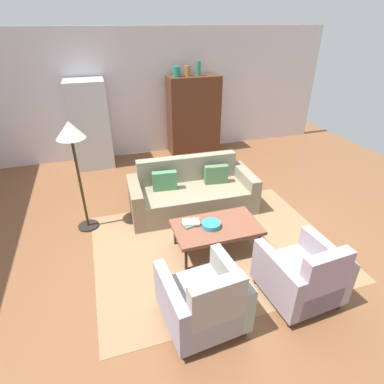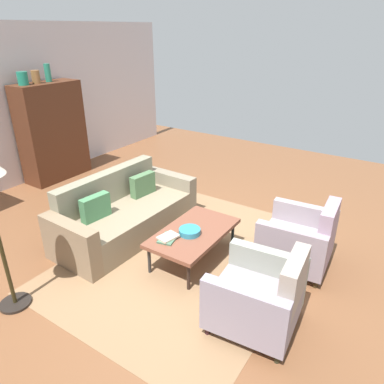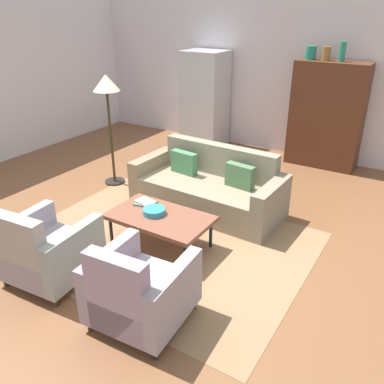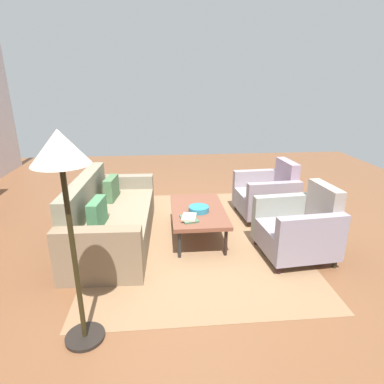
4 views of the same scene
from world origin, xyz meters
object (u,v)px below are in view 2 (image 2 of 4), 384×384
at_px(armchair_right, 302,241).
at_px(fruit_bowl, 190,231).
at_px(cabinet, 52,132).
at_px(vase_small, 48,73).
at_px(couch, 123,214).
at_px(armchair_left, 262,298).
at_px(vase_round, 36,77).
at_px(vase_tall, 23,78).
at_px(coffee_table, 193,233).
at_px(book_stack, 168,238).

distance_m(armchair_right, fruit_bowl, 1.36).
relative_size(armchair_right, cabinet, 0.49).
relative_size(armchair_right, vase_small, 2.86).
distance_m(couch, cabinet, 2.76).
xyz_separation_m(armchair_left, fruit_bowl, (0.51, 1.17, 0.10)).
height_order(cabinet, vase_small, vase_small).
xyz_separation_m(fruit_bowl, vase_round, (0.81, 3.73, 1.47)).
bearing_deg(fruit_bowl, cabinet, 75.64).
bearing_deg(vase_tall, vase_round, 0.00).
relative_size(armchair_left, armchair_right, 1.00).
bearing_deg(coffee_table, armchair_left, -117.00).
distance_m(fruit_bowl, vase_round, 4.09).
xyz_separation_m(armchair_left, cabinet, (1.47, 4.90, 0.56)).
xyz_separation_m(couch, vase_round, (0.72, 2.54, 1.62)).
bearing_deg(cabinet, book_stack, -108.47).
height_order(coffee_table, vase_round, vase_round).
bearing_deg(fruit_bowl, armchair_left, -113.66).
distance_m(fruit_bowl, book_stack, 0.28).
relative_size(couch, vase_round, 9.73).
bearing_deg(vase_small, couch, -110.88).
relative_size(couch, armchair_right, 2.42).
bearing_deg(fruit_bowl, couch, 85.84).
bearing_deg(vase_small, armchair_right, -94.29).
height_order(armchair_left, cabinet, cabinet).
bearing_deg(fruit_bowl, vase_tall, 81.53).
distance_m(couch, book_stack, 1.10).
bearing_deg(armchair_left, cabinet, 68.25).
distance_m(couch, armchair_left, 2.43).
height_order(coffee_table, vase_small, vase_small).
relative_size(book_stack, cabinet, 0.16).
xyz_separation_m(vase_tall, vase_round, (0.25, 0.00, 0.00)).
height_order(book_stack, cabinet, cabinet).
bearing_deg(couch, armchair_left, 77.72).
bearing_deg(couch, book_stack, 74.42).
xyz_separation_m(coffee_table, vase_small, (0.97, 3.73, 1.59)).
relative_size(coffee_table, vase_round, 5.48).
xyz_separation_m(couch, book_stack, (-0.33, -1.04, 0.14)).
xyz_separation_m(cabinet, vase_round, (-0.15, -0.00, 1.01)).
height_order(vase_tall, vase_round, vase_round).
relative_size(coffee_table, armchair_left, 1.36).
distance_m(vase_tall, vase_small, 0.50).
bearing_deg(fruit_bowl, book_stack, 148.79).
bearing_deg(vase_small, fruit_bowl, -105.81).
bearing_deg(cabinet, couch, -108.85).
bearing_deg(fruit_bowl, vase_round, 77.81).
distance_m(coffee_table, cabinet, 3.87).
relative_size(armchair_right, vase_round, 4.02).
height_order(book_stack, vase_round, vase_round).
bearing_deg(coffee_table, fruit_bowl, 180.00).
height_order(couch, vase_round, vase_round).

